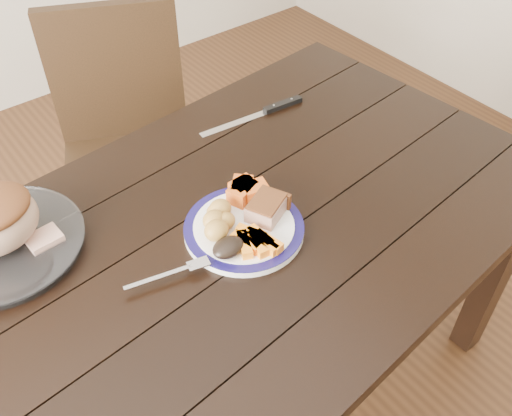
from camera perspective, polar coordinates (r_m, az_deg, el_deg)
ground at (r=1.86m, az=-2.45°, el=-18.78°), size 4.00×4.00×0.00m
dining_table at (r=1.31m, az=-3.30°, el=-5.51°), size 1.67×1.04×0.75m
chair_far at (r=1.93m, az=-12.80°, el=6.85°), size 0.56×0.57×0.93m
dinner_plate at (r=1.25m, az=-1.21°, el=-2.12°), size 0.26×0.26×0.02m
plate_rim at (r=1.24m, az=-1.22°, el=-1.85°), size 0.26×0.26×0.02m
serving_platter at (r=1.33m, az=-24.05°, el=-3.45°), size 0.34×0.34×0.02m
pork_slice at (r=1.25m, az=1.04°, el=-0.06°), size 0.10×0.10×0.04m
roasted_potatoes at (r=1.22m, az=-3.82°, el=-1.13°), size 0.10×0.10×0.05m
carrot_batons at (r=1.19m, az=-0.02°, el=-3.33°), size 0.08×0.11×0.02m
pumpkin_wedges at (r=1.29m, az=-1.06°, el=1.76°), size 0.10×0.09×0.04m
dark_mushroom at (r=1.17m, az=-2.79°, el=-3.95°), size 0.07×0.05×0.03m
fork at (r=1.16m, az=-8.21°, el=-6.41°), size 0.18×0.06×0.00m
cut_slice at (r=1.28m, az=-20.43°, el=-2.94°), size 0.07×0.06×0.02m
carving_knife at (r=1.60m, az=1.50°, el=9.85°), size 0.32×0.05×0.01m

